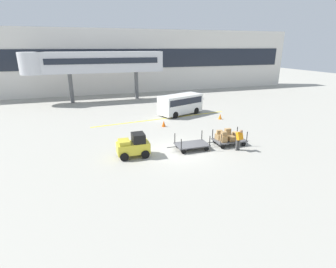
{
  "coord_description": "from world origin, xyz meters",
  "views": [
    {
      "loc": [
        -6.15,
        -15.99,
        6.97
      ],
      "look_at": [
        -0.36,
        1.23,
        0.89
      ],
      "focal_mm": 28.09,
      "sensor_mm": 36.0,
      "label": 1
    }
  ],
  "objects_px": {
    "baggage_cart_lead": "(192,145)",
    "safety_cone_far": "(220,116)",
    "baggage_tug": "(134,146)",
    "baggage_cart_middle": "(227,137)",
    "baggage_handler": "(239,139)",
    "safety_cone_near": "(164,124)",
    "shuttle_van": "(180,103)"
  },
  "relations": [
    {
      "from": "shuttle_van",
      "to": "safety_cone_far",
      "type": "xyz_separation_m",
      "value": [
        3.09,
        -3.11,
        -0.96
      ]
    },
    {
      "from": "shuttle_van",
      "to": "safety_cone_far",
      "type": "bearing_deg",
      "value": -45.14
    },
    {
      "from": "safety_cone_near",
      "to": "baggage_cart_lead",
      "type": "bearing_deg",
      "value": -88.13
    },
    {
      "from": "baggage_tug",
      "to": "safety_cone_near",
      "type": "relative_size",
      "value": 3.84
    },
    {
      "from": "baggage_cart_middle",
      "to": "safety_cone_far",
      "type": "distance_m",
      "value": 7.27
    },
    {
      "from": "baggage_tug",
      "to": "safety_cone_far",
      "type": "height_order",
      "value": "baggage_tug"
    },
    {
      "from": "baggage_cart_lead",
      "to": "shuttle_van",
      "type": "xyz_separation_m",
      "value": [
        2.88,
        9.7,
        0.89
      ]
    },
    {
      "from": "baggage_tug",
      "to": "baggage_handler",
      "type": "relative_size",
      "value": 1.35
    },
    {
      "from": "baggage_tug",
      "to": "baggage_cart_middle",
      "type": "bearing_deg",
      "value": -0.04
    },
    {
      "from": "baggage_cart_middle",
      "to": "baggage_handler",
      "type": "height_order",
      "value": "baggage_handler"
    },
    {
      "from": "baggage_handler",
      "to": "safety_cone_far",
      "type": "bearing_deg",
      "value": 69.31
    },
    {
      "from": "baggage_cart_lead",
      "to": "shuttle_van",
      "type": "distance_m",
      "value": 10.16
    },
    {
      "from": "baggage_tug",
      "to": "baggage_cart_middle",
      "type": "distance_m",
      "value": 7.02
    },
    {
      "from": "baggage_cart_lead",
      "to": "baggage_tug",
      "type": "bearing_deg",
      "value": 179.51
    },
    {
      "from": "baggage_cart_middle",
      "to": "safety_cone_near",
      "type": "bearing_deg",
      "value": 117.34
    },
    {
      "from": "baggage_tug",
      "to": "baggage_handler",
      "type": "height_order",
      "value": "baggage_tug"
    },
    {
      "from": "baggage_tug",
      "to": "baggage_cart_lead",
      "type": "relative_size",
      "value": 0.7
    },
    {
      "from": "baggage_cart_lead",
      "to": "baggage_handler",
      "type": "xyz_separation_m",
      "value": [
        3.01,
        -1.25,
        0.52
      ]
    },
    {
      "from": "baggage_handler",
      "to": "shuttle_van",
      "type": "height_order",
      "value": "shuttle_van"
    },
    {
      "from": "baggage_handler",
      "to": "safety_cone_far",
      "type": "height_order",
      "value": "baggage_handler"
    },
    {
      "from": "baggage_handler",
      "to": "shuttle_van",
      "type": "distance_m",
      "value": 10.96
    },
    {
      "from": "shuttle_van",
      "to": "baggage_cart_middle",
      "type": "bearing_deg",
      "value": -90.09
    },
    {
      "from": "baggage_cart_lead",
      "to": "safety_cone_near",
      "type": "bearing_deg",
      "value": 91.87
    },
    {
      "from": "baggage_cart_middle",
      "to": "baggage_handler",
      "type": "relative_size",
      "value": 1.92
    },
    {
      "from": "baggage_tug",
      "to": "safety_cone_near",
      "type": "xyz_separation_m",
      "value": [
        3.96,
        5.91,
        -0.48
      ]
    },
    {
      "from": "baggage_cart_lead",
      "to": "safety_cone_far",
      "type": "xyz_separation_m",
      "value": [
        5.97,
        6.6,
        -0.07
      ]
    },
    {
      "from": "baggage_cart_middle",
      "to": "shuttle_van",
      "type": "height_order",
      "value": "shuttle_van"
    },
    {
      "from": "baggage_handler",
      "to": "baggage_tug",
      "type": "bearing_deg",
      "value": 169.84
    },
    {
      "from": "safety_cone_far",
      "to": "safety_cone_near",
      "type": "bearing_deg",
      "value": -173.98
    },
    {
      "from": "baggage_cart_lead",
      "to": "safety_cone_far",
      "type": "height_order",
      "value": "baggage_cart_lead"
    },
    {
      "from": "baggage_tug",
      "to": "baggage_cart_lead",
      "type": "bearing_deg",
      "value": -0.49
    },
    {
      "from": "shuttle_van",
      "to": "baggage_cart_lead",
      "type": "bearing_deg",
      "value": -106.53
    }
  ]
}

